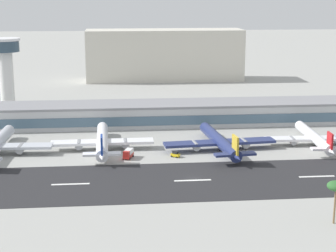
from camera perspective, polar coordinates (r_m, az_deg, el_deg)
The scene contains 14 objects.
ground_plane at distance 184.03m, azimuth 2.58°, elevation -5.34°, with size 1400.00×1400.00×0.00m, color #9E9E99.
runway_strip at distance 182.20m, azimuth 2.66°, elevation -5.53°, with size 800.00×38.08×0.08m, color #262628.
runway_centreline_dash_3 at distance 181.13m, azimuth -9.85°, elevation -5.83°, with size 12.00×1.20×0.01m, color white.
runway_centreline_dash_4 at distance 182.12m, azimuth 2.52°, elevation -5.52°, with size 12.00×1.20×0.01m, color white.
runway_centreline_dash_5 at distance 191.98m, azimuth 14.84°, elevation -4.96°, with size 12.00×1.20×0.01m, color white.
terminal_building at distance 256.03m, azimuth -1.65°, elevation 1.25°, with size 206.95×21.72×10.06m.
control_tower at distance 282.15m, azimuth -16.12°, elevation 5.90°, with size 14.91×14.91×37.67m.
distant_hotel_block at distance 384.33m, azimuth -0.35°, elevation 7.21°, with size 105.35×26.94×34.18m, color beige.
airliner_navy_tail_gate_1 at distance 216.32m, azimuth -6.68°, elevation -1.61°, with size 39.45×49.84×10.40m.
airliner_gold_tail_gate_2 at distance 215.31m, azimuth 5.35°, elevation -1.64°, with size 43.67×50.08×10.46m.
airliner_red_tail_gate_3 at distance 228.64m, azimuth 14.69°, elevation -1.21°, with size 39.46×45.53×9.50m.
service_box_truck_0 at distance 205.57m, azimuth -4.05°, elevation -2.80°, with size 4.23×6.45×3.25m.
service_baggage_tug_1 at distance 206.75m, azimuth 0.75°, elevation -2.89°, with size 3.50×3.24×2.20m.
palm_tree_0 at distance 152.66m, azimuth 16.68°, elevation -5.93°, with size 4.77×4.77×11.70m.
Camera 1 is at (-24.58, -172.37, 59.60)m, focal length 60.12 mm.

